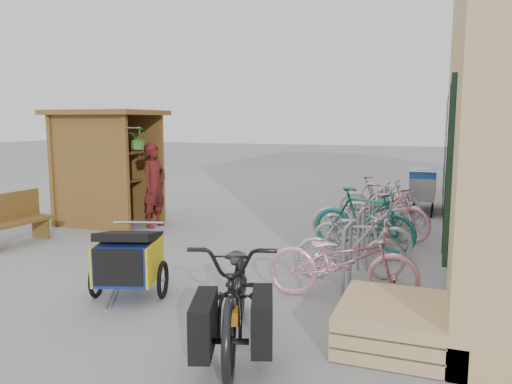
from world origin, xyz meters
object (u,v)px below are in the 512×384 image
(person_kiosk, at_px, (154,185))
(pallet_stack, at_px, (392,323))
(kiosk, at_px, (103,151))
(shopping_carts, at_px, (423,185))
(bike_5, at_px, (385,212))
(bike_3, at_px, (364,220))
(bike_6, at_px, (390,209))
(bike_2, at_px, (362,231))
(bench, at_px, (12,219))
(cargo_bike, at_px, (237,291))
(bike_1, at_px, (350,247))
(child_trailer, at_px, (129,258))
(bike_7, at_px, (379,200))
(bike_4, at_px, (363,215))
(bike_0, at_px, (342,261))

(person_kiosk, bearing_deg, pallet_stack, -121.07)
(kiosk, xyz_separation_m, shopping_carts, (6.28, 4.03, -0.93))
(bike_5, bearing_deg, kiosk, 113.15)
(bike_3, distance_m, bike_5, 1.01)
(kiosk, height_order, bike_6, kiosk)
(pallet_stack, height_order, bike_2, bike_2)
(kiosk, distance_m, pallet_stack, 7.50)
(pallet_stack, distance_m, bike_5, 4.53)
(bench, relative_size, cargo_bike, 0.64)
(pallet_stack, distance_m, bike_1, 2.04)
(pallet_stack, distance_m, shopping_carts, 7.91)
(cargo_bike, distance_m, bike_5, 5.14)
(kiosk, xyz_separation_m, bike_6, (5.72, 1.60, -1.15))
(child_trailer, xyz_separation_m, bike_3, (2.40, 3.27, 0.04))
(cargo_bike, distance_m, bike_3, 4.14)
(cargo_bike, height_order, bike_3, cargo_bike)
(bench, relative_size, bike_3, 0.83)
(bike_7, bearing_deg, bike_2, -179.18)
(kiosk, bearing_deg, bike_5, 6.11)
(bench, bearing_deg, bike_6, 33.46)
(kiosk, relative_size, bike_5, 1.45)
(bike_4, bearing_deg, cargo_bike, 159.48)
(kiosk, bearing_deg, bench, -100.69)
(child_trailer, xyz_separation_m, bike_1, (2.45, 1.64, -0.03))
(pallet_stack, distance_m, bike_7, 5.92)
(child_trailer, xyz_separation_m, bike_7, (2.38, 5.62, 0.02))
(bike_4, bearing_deg, person_kiosk, 77.92)
(bench, bearing_deg, bike_2, 15.09)
(bench, distance_m, cargo_bike, 5.78)
(cargo_bike, relative_size, bike_2, 1.44)
(bike_4, distance_m, bike_5, 0.47)
(shopping_carts, height_order, bike_1, shopping_carts)
(child_trailer, distance_m, bike_1, 2.95)
(kiosk, bearing_deg, pallet_stack, -31.66)
(kiosk, xyz_separation_m, bike_7, (5.46, 1.99, -1.04))
(cargo_bike, xyz_separation_m, bike_3, (0.60, 4.09, -0.03))
(person_kiosk, relative_size, bike_1, 1.13)
(bike_3, bearing_deg, bike_2, -164.46)
(person_kiosk, xyz_separation_m, bike_2, (4.37, -0.87, -0.45))
(bench, relative_size, bike_1, 0.96)
(bike_6, bearing_deg, pallet_stack, -155.61)
(child_trailer, bearing_deg, bike_0, 0.80)
(shopping_carts, height_order, bike_2, shopping_carts)
(bench, height_order, person_kiosk, person_kiosk)
(shopping_carts, distance_m, bike_2, 4.85)
(bike_1, relative_size, bike_4, 0.83)
(bike_1, bearing_deg, bike_5, -19.79)
(kiosk, distance_m, child_trailer, 4.88)
(pallet_stack, bearing_deg, bike_1, 111.56)
(shopping_carts, relative_size, person_kiosk, 1.16)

